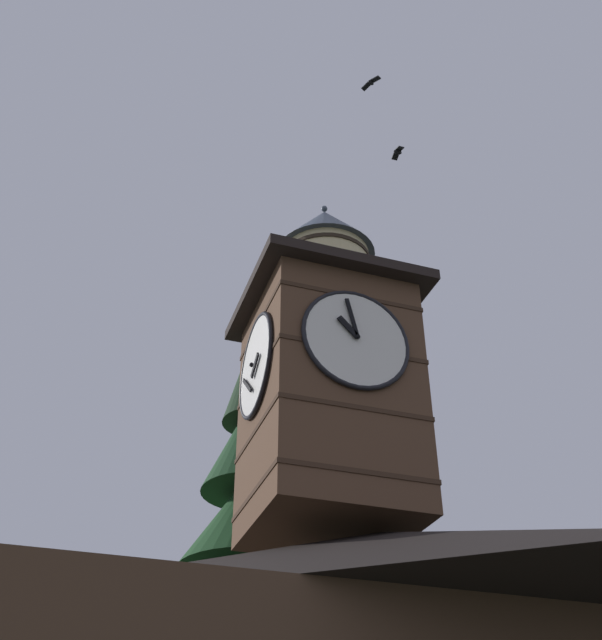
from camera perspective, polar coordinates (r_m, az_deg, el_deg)
The scene contains 4 objects.
clock_tower at distance 17.48m, azimuth 1.91°, elevation -3.66°, with size 3.90×3.90×8.57m.
moon at distance 46.89m, azimuth 7.10°, elevation -15.23°, with size 1.41×1.41×1.41m.
flying_bird_high at distance 22.74m, azimuth 5.06°, elevation 16.65°, with size 0.39×0.61×0.11m.
flying_bird_low at distance 23.37m, azimuth 6.97°, elevation 11.91°, with size 0.25×0.54×0.14m.
Camera 1 is at (5.86, 10.98, 2.35)m, focal length 44.46 mm.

